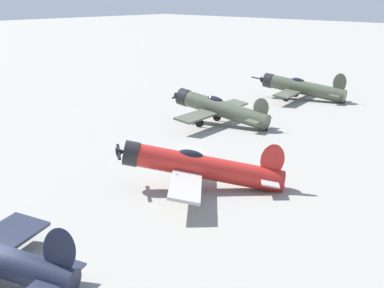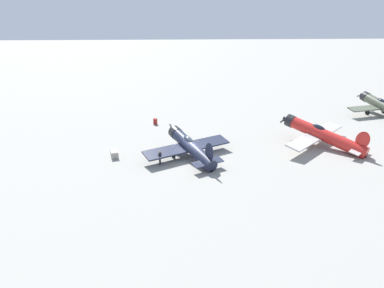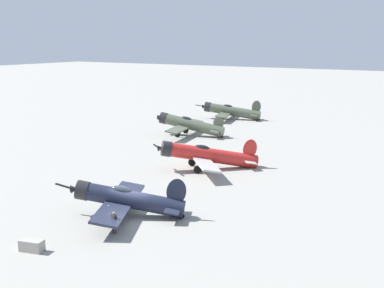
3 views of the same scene
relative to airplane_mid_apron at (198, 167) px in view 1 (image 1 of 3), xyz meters
The scene contains 3 objects.
airplane_mid_apron is the anchor object (origin of this frame).
airplane_far_line 19.36m from the airplane_mid_apron, 37.91° to the left, with size 11.27×10.24×3.16m.
airplane_outer_stand 35.06m from the airplane_mid_apron, 24.18° to the left, with size 10.85×10.97×3.39m.
Camera 1 is at (-12.01, -23.65, 12.47)m, focal length 59.72 mm.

